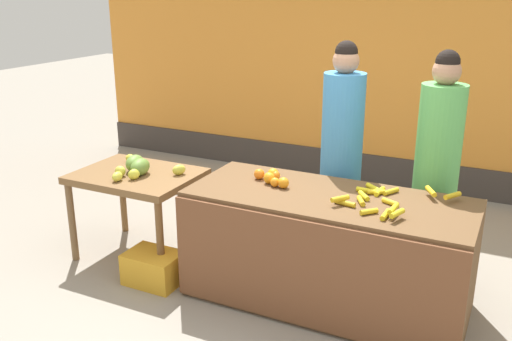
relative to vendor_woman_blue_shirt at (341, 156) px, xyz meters
name	(u,v)px	position (x,y,z in m)	size (l,w,h in m)	color
ground_plane	(286,290)	(-0.19, -0.67, -0.95)	(24.00, 24.00, 0.00)	gray
market_wall_back	(387,68)	(-0.19, 2.20, 0.43)	(7.83, 0.23, 2.82)	orange
fruit_stall_counter	(327,250)	(0.13, -0.68, -0.53)	(2.06, 0.87, 0.85)	brown
side_table_wooden	(137,184)	(-1.59, -0.67, -0.28)	(1.02, 0.78, 0.77)	brown
banana_bunch_pile	(383,199)	(0.51, -0.63, -0.08)	(0.79, 0.66, 0.07)	yellow
orange_pile	(272,177)	(-0.36, -0.59, -0.06)	(0.34, 0.24, 0.09)	orange
mango_papaya_pile	(138,166)	(-1.58, -0.67, -0.12)	(0.70, 0.56, 0.14)	#D6D241
vendor_woman_blue_shirt	(341,156)	(0.00, 0.00, 0.00)	(0.34, 0.34, 1.89)	#33333D
vendor_woman_green_shirt	(436,170)	(0.76, 0.01, -0.02)	(0.34, 0.34, 1.85)	#33333D
produce_crate	(154,268)	(-1.19, -1.03, -0.82)	(0.44, 0.32, 0.26)	gold
produce_sack	(255,210)	(-0.83, 0.07, -0.66)	(0.36, 0.30, 0.58)	tan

